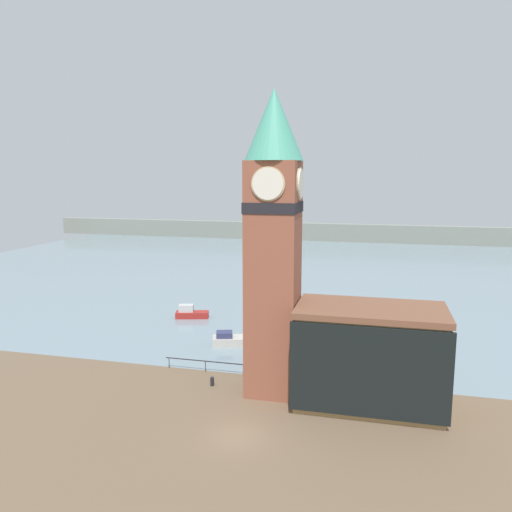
# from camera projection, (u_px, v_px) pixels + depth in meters

# --- Properties ---
(ground_plane) EXTENTS (160.00, 160.00, 0.00)m
(ground_plane) POSITION_uv_depth(u_px,v_px,m) (238.00, 436.00, 36.32)
(ground_plane) COLOR brown
(water) EXTENTS (160.00, 120.00, 0.00)m
(water) POSITION_uv_depth(u_px,v_px,m) (330.00, 266.00, 104.57)
(water) COLOR gray
(water) RESTS_ON ground_plane
(far_shoreline) EXTENTS (180.00, 3.00, 5.00)m
(far_shoreline) POSITION_uv_depth(u_px,v_px,m) (343.00, 233.00, 142.52)
(far_shoreline) COLOR gray
(far_shoreline) RESTS_ON water
(pier_railing) EXTENTS (8.18, 0.08, 1.09)m
(pier_railing) POSITION_uv_depth(u_px,v_px,m) (205.00, 362.00, 48.14)
(pier_railing) COLOR #232328
(pier_railing) RESTS_ON ground_plane
(clock_tower) EXTENTS (4.86, 4.86, 25.72)m
(clock_tower) POSITION_uv_depth(u_px,v_px,m) (273.00, 237.00, 41.79)
(clock_tower) COLOR brown
(clock_tower) RESTS_ON ground_plane
(pier_building) EXTENTS (12.10, 6.91, 8.28)m
(pier_building) POSITION_uv_depth(u_px,v_px,m) (369.00, 356.00, 40.76)
(pier_building) COLOR #A88451
(pier_building) RESTS_ON ground_plane
(boat_near) EXTENTS (4.46, 3.11, 1.54)m
(boat_near) POSITION_uv_depth(u_px,v_px,m) (230.00, 340.00, 55.78)
(boat_near) COLOR #B7B2A8
(boat_near) RESTS_ON water
(boat_far) EXTENTS (4.59, 2.64, 1.79)m
(boat_far) POSITION_uv_depth(u_px,v_px,m) (191.00, 313.00, 66.35)
(boat_far) COLOR maroon
(boat_far) RESTS_ON water
(mooring_bollard_near) EXTENTS (0.36, 0.36, 0.87)m
(mooring_bollard_near) POSITION_uv_depth(u_px,v_px,m) (212.00, 381.00, 44.99)
(mooring_bollard_near) COLOR black
(mooring_bollard_near) RESTS_ON ground_plane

